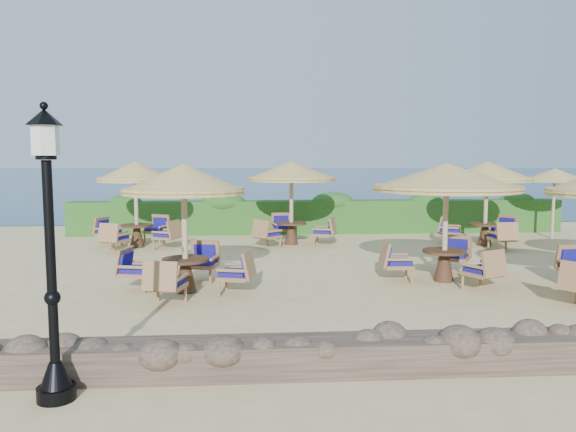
{
  "coord_description": "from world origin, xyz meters",
  "views": [
    {
      "loc": [
        -2.57,
        -13.18,
        2.78
      ],
      "look_at": [
        -1.59,
        0.89,
        1.3
      ],
      "focal_mm": 35.0,
      "sensor_mm": 36.0,
      "label": 1
    }
  ],
  "objects_px": {
    "lamp_post": "(51,267)",
    "cafe_set_1": "(446,192)",
    "cafe_set_4": "(291,184)",
    "extra_parasol": "(555,175)",
    "cafe_set_0": "(184,209)",
    "cafe_set_3": "(136,193)",
    "cafe_set_5": "(487,185)"
  },
  "relations": [
    {
      "from": "cafe_set_1",
      "to": "cafe_set_3",
      "type": "bearing_deg",
      "value": 145.71
    },
    {
      "from": "lamp_post",
      "to": "cafe_set_0",
      "type": "bearing_deg",
      "value": 79.92
    },
    {
      "from": "extra_parasol",
      "to": "cafe_set_0",
      "type": "height_order",
      "value": "cafe_set_0"
    },
    {
      "from": "extra_parasol",
      "to": "cafe_set_4",
      "type": "relative_size",
      "value": 0.84
    },
    {
      "from": "cafe_set_4",
      "to": "cafe_set_0",
      "type": "bearing_deg",
      "value": -113.12
    },
    {
      "from": "extra_parasol",
      "to": "cafe_set_3",
      "type": "distance_m",
      "value": 13.88
    },
    {
      "from": "cafe_set_5",
      "to": "cafe_set_0",
      "type": "bearing_deg",
      "value": -147.6
    },
    {
      "from": "cafe_set_4",
      "to": "cafe_set_1",
      "type": "bearing_deg",
      "value": -61.67
    },
    {
      "from": "lamp_post",
      "to": "cafe_set_1",
      "type": "height_order",
      "value": "lamp_post"
    },
    {
      "from": "extra_parasol",
      "to": "cafe_set_0",
      "type": "xyz_separation_m",
      "value": [
        -11.69,
        -6.88,
        -0.43
      ]
    },
    {
      "from": "cafe_set_3",
      "to": "cafe_set_5",
      "type": "distance_m",
      "value": 10.9
    },
    {
      "from": "extra_parasol",
      "to": "cafe_set_3",
      "type": "xyz_separation_m",
      "value": [
        -13.84,
        -0.89,
        -0.49
      ]
    },
    {
      "from": "cafe_set_1",
      "to": "extra_parasol",
      "type": "bearing_deg",
      "value": 46.09
    },
    {
      "from": "cafe_set_1",
      "to": "cafe_set_4",
      "type": "relative_size",
      "value": 1.15
    },
    {
      "from": "cafe_set_0",
      "to": "cafe_set_5",
      "type": "relative_size",
      "value": 1.03
    },
    {
      "from": "extra_parasol",
      "to": "cafe_set_1",
      "type": "distance_m",
      "value": 8.65
    },
    {
      "from": "cafe_set_3",
      "to": "cafe_set_5",
      "type": "bearing_deg",
      "value": -2.33
    },
    {
      "from": "cafe_set_3",
      "to": "cafe_set_4",
      "type": "xyz_separation_m",
      "value": [
        4.82,
        0.26,
        0.24
      ]
    },
    {
      "from": "cafe_set_3",
      "to": "cafe_set_4",
      "type": "distance_m",
      "value": 4.83
    },
    {
      "from": "lamp_post",
      "to": "cafe_set_4",
      "type": "height_order",
      "value": "lamp_post"
    },
    {
      "from": "cafe_set_0",
      "to": "extra_parasol",
      "type": "bearing_deg",
      "value": 30.47
    },
    {
      "from": "cafe_set_0",
      "to": "cafe_set_1",
      "type": "height_order",
      "value": "same"
    },
    {
      "from": "cafe_set_4",
      "to": "cafe_set_5",
      "type": "distance_m",
      "value": 6.11
    },
    {
      "from": "cafe_set_1",
      "to": "cafe_set_4",
      "type": "height_order",
      "value": "same"
    },
    {
      "from": "lamp_post",
      "to": "cafe_set_0",
      "type": "height_order",
      "value": "lamp_post"
    },
    {
      "from": "extra_parasol",
      "to": "cafe_set_1",
      "type": "relative_size",
      "value": 0.73
    },
    {
      "from": "extra_parasol",
      "to": "cafe_set_3",
      "type": "height_order",
      "value": "cafe_set_3"
    },
    {
      "from": "lamp_post",
      "to": "cafe_set_5",
      "type": "height_order",
      "value": "lamp_post"
    },
    {
      "from": "cafe_set_4",
      "to": "extra_parasol",
      "type": "bearing_deg",
      "value": 3.99
    },
    {
      "from": "extra_parasol",
      "to": "cafe_set_3",
      "type": "bearing_deg",
      "value": -176.33
    },
    {
      "from": "lamp_post",
      "to": "cafe_set_0",
      "type": "xyz_separation_m",
      "value": [
        0.91,
        5.12,
        0.19
      ]
    },
    {
      "from": "lamp_post",
      "to": "cafe_set_1",
      "type": "distance_m",
      "value": 8.78
    }
  ]
}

